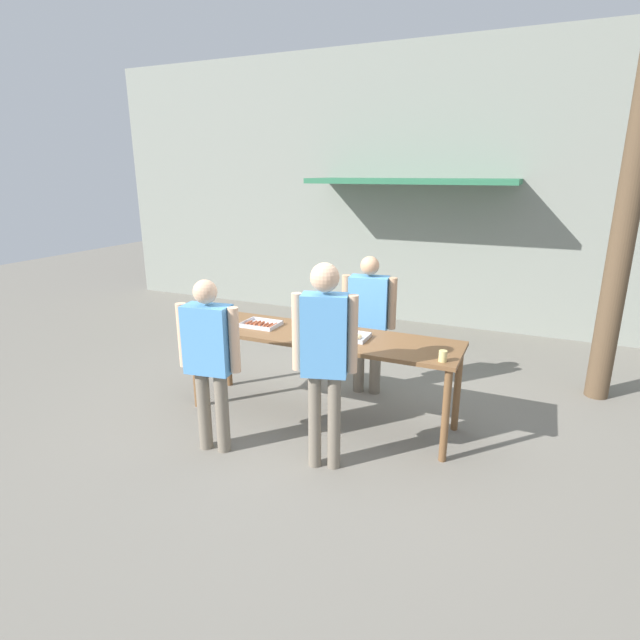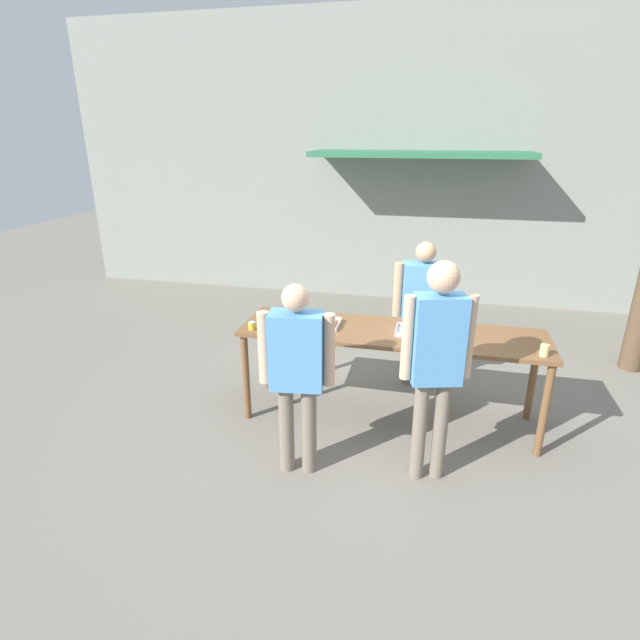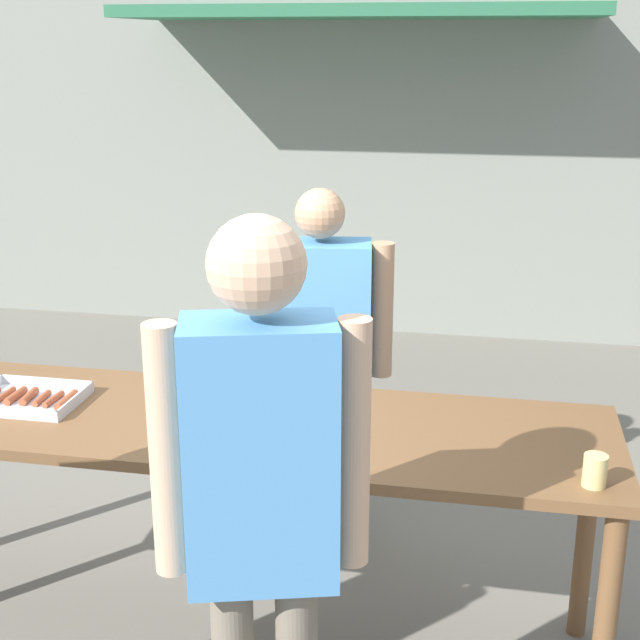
# 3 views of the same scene
# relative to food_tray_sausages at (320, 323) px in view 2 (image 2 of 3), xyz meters

# --- Properties ---
(ground_plane) EXTENTS (24.00, 24.00, 0.00)m
(ground_plane) POSITION_rel_food_tray_sausages_xyz_m (0.69, -0.00, -0.96)
(ground_plane) COLOR slate
(building_facade_back) EXTENTS (12.00, 1.11, 4.50)m
(building_facade_back) POSITION_rel_food_tray_sausages_xyz_m (0.69, 3.98, 1.30)
(building_facade_back) COLOR gray
(building_facade_back) RESTS_ON ground
(serving_table) EXTENTS (2.86, 0.76, 0.94)m
(serving_table) POSITION_rel_food_tray_sausages_xyz_m (0.69, -0.00, -0.11)
(serving_table) COLOR brown
(serving_table) RESTS_ON ground
(food_tray_sausages) EXTENTS (0.39, 0.30, 0.04)m
(food_tray_sausages) POSITION_rel_food_tray_sausages_xyz_m (0.00, 0.00, 0.00)
(food_tray_sausages) COLOR silver
(food_tray_sausages) RESTS_ON serving_table
(food_tray_buns) EXTENTS (0.47, 0.28, 0.05)m
(food_tray_buns) POSITION_rel_food_tray_sausages_xyz_m (0.97, -0.00, 0.00)
(food_tray_buns) COLOR silver
(food_tray_buns) RESTS_ON serving_table
(condiment_jar_mustard) EXTENTS (0.07, 0.07, 0.08)m
(condiment_jar_mustard) POSITION_rel_food_tray_sausages_xyz_m (-0.60, -0.27, 0.02)
(condiment_jar_mustard) COLOR gold
(condiment_jar_mustard) RESTS_ON serving_table
(condiment_jar_ketchup) EXTENTS (0.07, 0.07, 0.08)m
(condiment_jar_ketchup) POSITION_rel_food_tray_sausages_xyz_m (-0.51, -0.26, 0.02)
(condiment_jar_ketchup) COLOR #567A38
(condiment_jar_ketchup) RESTS_ON serving_table
(beer_cup) EXTENTS (0.07, 0.07, 0.10)m
(beer_cup) POSITION_rel_food_tray_sausages_xyz_m (1.99, -0.27, 0.04)
(beer_cup) COLOR #DBC67A
(beer_cup) RESTS_ON serving_table
(person_server_behind_table) EXTENTS (0.63, 0.30, 1.64)m
(person_server_behind_table) POSITION_rel_food_tray_sausages_xyz_m (0.94, 0.82, 0.01)
(person_server_behind_table) COLOR #756B5B
(person_server_behind_table) RESTS_ON ground
(person_customer_holding_hotdog) EXTENTS (0.60, 0.28, 1.65)m
(person_customer_holding_hotdog) POSITION_rel_food_tray_sausages_xyz_m (0.04, -0.99, 0.02)
(person_customer_holding_hotdog) COLOR #756B5B
(person_customer_holding_hotdog) RESTS_ON ground
(person_customer_with_cup) EXTENTS (0.54, 0.31, 1.84)m
(person_customer_with_cup) POSITION_rel_food_tray_sausages_xyz_m (1.11, -0.84, 0.17)
(person_customer_with_cup) COLOR #756B5B
(person_customer_with_cup) RESTS_ON ground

